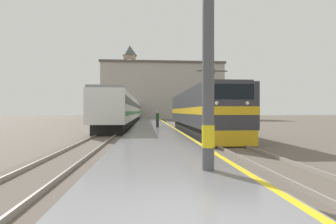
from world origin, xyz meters
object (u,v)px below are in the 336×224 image
Objects in this scene: clock_tower at (130,79)px; catenary_mast at (211,33)px; locomotive_train at (200,112)px; person_on_platform at (157,119)px; passenger_train at (129,110)px.

catenary_mast is at bearing -84.58° from clock_tower.
locomotive_train reaches higher than person_on_platform.
passenger_train is at bearing 97.13° from catenary_mast.
clock_tower is (-2.11, 34.31, 9.55)m from passenger_train.
locomotive_train reaches higher than passenger_train.
catenary_mast is 4.66× the size of person_on_platform.
passenger_train is 6.97× the size of catenary_mast.
catenary_mast is 19.32m from person_on_platform.
catenary_mast is 73.12m from clock_tower.
locomotive_train is 0.31× the size of passenger_train.
clock_tower is (-6.20, 53.29, 10.46)m from person_on_platform.
passenger_train is at bearing 107.00° from locomotive_train.
catenary_mast reaches higher than locomotive_train.
passenger_train is at bearing -86.48° from clock_tower.
locomotive_train is at bearing 79.62° from catenary_mast.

